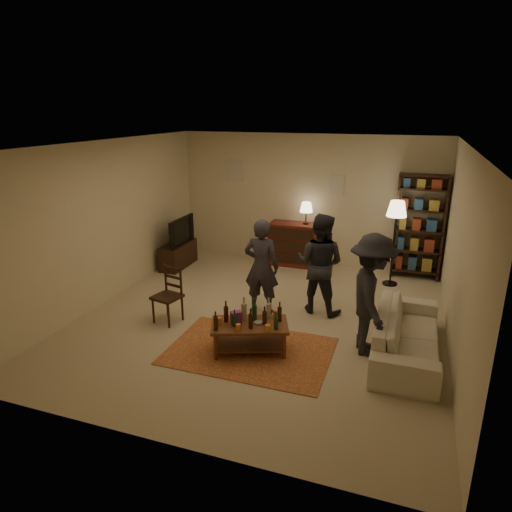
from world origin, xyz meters
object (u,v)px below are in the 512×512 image
at_px(dresser, 294,243).
at_px(tv_stand, 178,249).
at_px(person_by_sofa, 371,295).
at_px(bookshelf, 419,226).
at_px(dining_chair, 169,293).
at_px(sofa, 407,334).
at_px(person_left, 261,267).
at_px(person_right, 320,264).
at_px(coffee_table, 249,326).
at_px(floor_lamp, 396,215).

bearing_deg(dresser, tv_stand, -157.93).
relative_size(dresser, person_by_sofa, 0.82).
bearing_deg(tv_stand, bookshelf, 11.80).
xyz_separation_m(dining_chair, sofa, (3.53, 0.12, -0.16)).
height_order(person_left, person_right, person_right).
relative_size(sofa, person_right, 1.27).
height_order(coffee_table, dresser, dresser).
bearing_deg(coffee_table, bookshelf, 61.38).
distance_m(dining_chair, person_right, 2.41).
bearing_deg(floor_lamp, coffee_table, -117.27).
bearing_deg(floor_lamp, person_right, -122.95).
xyz_separation_m(person_right, person_by_sofa, (0.91, -1.07, 0.02)).
bearing_deg(coffee_table, sofa, 16.89).
distance_m(dining_chair, person_by_sofa, 3.05).
distance_m(dining_chair, sofa, 3.53).
relative_size(bookshelf, sofa, 0.97).
relative_size(tv_stand, floor_lamp, 0.66).
height_order(coffee_table, person_by_sofa, person_by_sofa).
xyz_separation_m(dresser, person_right, (0.98, -2.12, 0.34)).
height_order(tv_stand, person_left, person_left).
bearing_deg(coffee_table, dresser, 95.63).
distance_m(floor_lamp, person_right, 1.99).
bearing_deg(floor_lamp, sofa, -81.97).
distance_m(tv_stand, sofa, 5.14).
bearing_deg(dresser, dining_chair, -109.30).
distance_m(tv_stand, dresser, 2.43).
xyz_separation_m(dining_chair, tv_stand, (-1.12, 2.32, -0.08)).
distance_m(bookshelf, person_right, 2.64).
xyz_separation_m(tv_stand, floor_lamp, (4.28, 0.40, 0.97)).
bearing_deg(person_right, coffee_table, 79.01).
bearing_deg(dining_chair, person_right, 40.64).
relative_size(bookshelf, person_by_sofa, 1.21).
height_order(sofa, person_by_sofa, person_by_sofa).
height_order(tv_stand, person_by_sofa, person_by_sofa).
height_order(dining_chair, sofa, dining_chair).
distance_m(dresser, floor_lamp, 2.27).
bearing_deg(person_by_sofa, sofa, -95.33).
bearing_deg(coffee_table, person_left, 101.47).
height_order(coffee_table, floor_lamp, floor_lamp).
bearing_deg(bookshelf, coffee_table, -118.62).
xyz_separation_m(person_left, person_by_sofa, (1.78, -0.74, 0.06)).
distance_m(dining_chair, person_left, 1.50).
distance_m(dresser, person_by_sofa, 3.73).
bearing_deg(person_right, bookshelf, -113.71).
distance_m(floor_lamp, person_left, 2.79).
xyz_separation_m(tv_stand, person_left, (2.36, -1.54, 0.39)).
xyz_separation_m(coffee_table, dining_chair, (-1.50, 0.49, 0.09)).
distance_m(coffee_table, person_right, 1.77).
distance_m(coffee_table, bookshelf, 4.37).
relative_size(person_right, person_by_sofa, 0.98).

